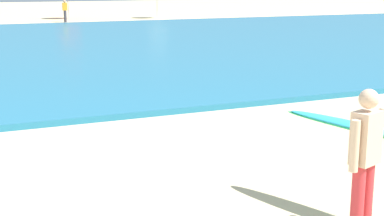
{
  "coord_description": "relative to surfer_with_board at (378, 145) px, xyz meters",
  "views": [
    {
      "loc": [
        -0.88,
        -5.46,
        2.87
      ],
      "look_at": [
        2.36,
        1.8,
        1.1
      ],
      "focal_mm": 53.23,
      "sensor_mm": 36.0,
      "label": 1
    }
  ],
  "objects": [
    {
      "name": "beachgoer_near_row_right",
      "position": [
        4.03,
        36.77,
        -0.2
      ],
      "size": [
        0.32,
        0.2,
        1.58
      ],
      "color": "#383842",
      "rests_on": "ground"
    },
    {
      "name": "surfer_with_board",
      "position": [
        0.0,
        0.0,
        0.0
      ],
      "size": [
        1.39,
        2.89,
        1.73
      ],
      "color": "red",
      "rests_on": "ground"
    }
  ]
}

